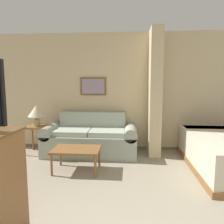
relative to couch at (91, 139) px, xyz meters
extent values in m
cube|color=#CCB78E|center=(0.91, 0.49, 0.97)|extent=(7.32, 0.12, 2.60)
cube|color=#70644E|center=(0.91, 0.41, -0.30)|extent=(7.32, 0.02, 0.06)
cube|color=brown|center=(0.00, 0.41, 1.10)|extent=(0.58, 0.02, 0.40)
cube|color=gray|center=(0.00, 0.39, 1.10)|extent=(0.51, 0.01, 0.33)
cube|color=#CCB78E|center=(1.34, 0.13, 0.97)|extent=(0.24, 0.59, 2.60)
cube|color=#99A393|center=(0.00, -0.03, -0.10)|extent=(1.45, 0.84, 0.44)
cube|color=#99A393|center=(0.00, 0.29, 0.33)|extent=(1.45, 0.20, 0.42)
cube|color=#99A393|center=(-0.84, -0.03, -0.10)|extent=(0.24, 0.84, 0.44)
cylinder|color=#99A393|center=(-0.84, -0.03, 0.17)|extent=(0.26, 0.84, 0.26)
cube|color=#99A393|center=(0.84, -0.03, -0.10)|extent=(0.24, 0.84, 0.44)
cylinder|color=#99A393|center=(0.84, -0.03, 0.17)|extent=(0.26, 0.84, 0.26)
cube|color=#AAB5A4|center=(-0.36, -0.08, 0.17)|extent=(0.71, 0.60, 0.10)
cube|color=#AAB5A4|center=(0.36, -0.08, 0.17)|extent=(0.71, 0.60, 0.10)
cube|color=brown|center=(-0.08, -0.93, 0.05)|extent=(0.80, 0.55, 0.04)
cylinder|color=brown|center=(-0.44, -1.17, -0.15)|extent=(0.04, 0.04, 0.36)
cylinder|color=brown|center=(0.28, -1.17, -0.15)|extent=(0.04, 0.04, 0.36)
cylinder|color=brown|center=(-0.44, -0.70, -0.15)|extent=(0.04, 0.04, 0.36)
cylinder|color=brown|center=(0.28, -0.70, -0.15)|extent=(0.04, 0.04, 0.36)
cube|color=brown|center=(-1.15, -0.02, 0.25)|extent=(0.47, 0.47, 0.04)
cylinder|color=brown|center=(-1.36, -0.23, -0.05)|extent=(0.04, 0.04, 0.56)
cylinder|color=brown|center=(-0.95, -0.23, -0.05)|extent=(0.04, 0.04, 0.56)
cylinder|color=brown|center=(-1.36, 0.18, -0.05)|extent=(0.04, 0.04, 0.56)
cylinder|color=brown|center=(-0.95, 0.18, -0.05)|extent=(0.04, 0.04, 0.56)
cylinder|color=tan|center=(-1.15, -0.02, 0.34)|extent=(0.14, 0.14, 0.14)
cylinder|color=tan|center=(-1.15, -0.02, 0.44)|extent=(0.02, 0.02, 0.06)
cone|color=beige|center=(-1.15, -0.02, 0.59)|extent=(0.36, 0.36, 0.24)
camera|label=1|loc=(0.81, -4.47, 1.17)|focal=35.00mm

